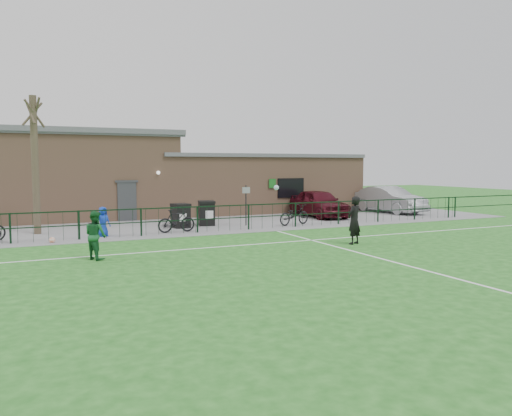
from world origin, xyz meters
name	(u,v)px	position (x,y,z in m)	size (l,w,h in m)	color
ground	(322,262)	(0.00, 0.00, 0.00)	(90.00, 90.00, 0.00)	#1D5D1B
paving_strip	(193,219)	(0.00, 13.50, 0.01)	(34.00, 13.00, 0.02)	slate
pitch_line_touch	(230,231)	(0.00, 7.80, 0.00)	(28.00, 0.10, 0.01)	white
pitch_line_mid	(267,243)	(0.00, 4.00, 0.00)	(28.00, 0.10, 0.01)	white
pitch_line_perp	(374,257)	(2.00, 0.00, 0.00)	(0.10, 16.00, 0.01)	white
perimeter_fence	(229,218)	(0.00, 8.00, 0.60)	(28.00, 0.10, 1.20)	black
bare_tree	(35,166)	(-8.00, 10.50, 3.00)	(0.30, 0.30, 6.00)	#423628
wheelie_bin_left	(181,217)	(-1.71, 9.94, 0.56)	(0.71, 0.80, 1.07)	black
wheelie_bin_right	(207,214)	(-0.26, 10.34, 0.59)	(0.75, 0.85, 1.14)	black
sign_post	(246,205)	(1.50, 9.45, 1.02)	(0.06, 0.06, 2.00)	black
car_maroon	(319,203)	(7.00, 11.46, 0.82)	(1.88, 4.68, 1.60)	#460C17
car_silver	(389,199)	(12.44, 11.86, 0.84)	(1.74, 4.99, 1.64)	#929498
bicycle_d	(176,221)	(-2.34, 8.44, 0.53)	(0.48, 1.71, 1.03)	black
bicycle_e	(294,215)	(3.79, 8.66, 0.53)	(0.67, 1.93, 1.02)	black
spectator_child	(103,222)	(-5.49, 8.52, 0.65)	(0.61, 0.40, 1.25)	#1337BA
goalkeeper_kick	(352,220)	(2.93, 2.53, 0.94)	(2.13, 3.81, 2.17)	black
outfield_player	(96,235)	(-6.41, 3.40, 0.79)	(0.76, 0.60, 1.57)	#19592B
ball_ground	(52,240)	(-7.54, 7.55, 0.12)	(0.24, 0.24, 0.24)	silver
clubhouse	(163,178)	(-0.88, 16.50, 2.22)	(24.25, 5.40, 4.96)	#A67A5D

